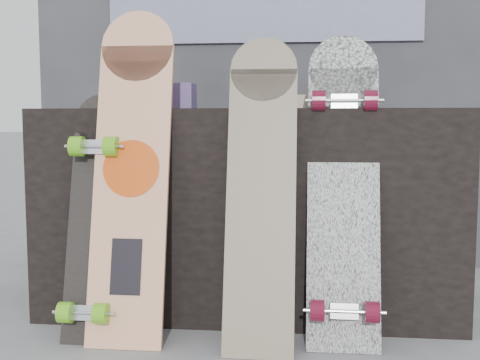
# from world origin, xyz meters

# --- Properties ---
(ground) EXTENTS (60.00, 60.00, 0.00)m
(ground) POSITION_xyz_m (0.00, 0.00, 0.00)
(ground) COLOR slate
(ground) RESTS_ON ground
(vendor_table) EXTENTS (1.60, 0.60, 0.80)m
(vendor_table) POSITION_xyz_m (0.00, 0.50, 0.40)
(vendor_table) COLOR black
(vendor_table) RESTS_ON ground
(booth) EXTENTS (2.40, 0.22, 2.20)m
(booth) POSITION_xyz_m (0.00, 1.35, 1.10)
(booth) COLOR #343439
(booth) RESTS_ON ground
(merch_box_purple) EXTENTS (0.18, 0.12, 0.10)m
(merch_box_purple) POSITION_xyz_m (-0.31, 0.45, 0.85)
(merch_box_purple) COLOR #3E3165
(merch_box_purple) RESTS_ON vendor_table
(merch_box_small) EXTENTS (0.14, 0.14, 0.12)m
(merch_box_small) POSITION_xyz_m (0.34, 0.49, 0.86)
(merch_box_small) COLOR #3E3165
(merch_box_small) RESTS_ON vendor_table
(merch_box_flat) EXTENTS (0.22, 0.10, 0.06)m
(merch_box_flat) POSITION_xyz_m (0.14, 0.63, 0.83)
(merch_box_flat) COLOR #D1B78C
(merch_box_flat) RESTS_ON vendor_table
(longboard_geisha) EXTENTS (0.26, 0.29, 1.15)m
(longboard_geisha) POSITION_xyz_m (-0.38, 0.14, 0.61)
(longboard_geisha) COLOR beige
(longboard_geisha) RESTS_ON ground
(longboard_celtic) EXTENTS (0.23, 0.30, 1.05)m
(longboard_celtic) POSITION_xyz_m (0.07, 0.11, 0.56)
(longboard_celtic) COLOR tan
(longboard_celtic) RESTS_ON ground
(longboard_cascadia) EXTENTS (0.24, 0.36, 1.06)m
(longboard_cascadia) POSITION_xyz_m (0.35, 0.18, 0.55)
(longboard_cascadia) COLOR white
(longboard_cascadia) RESTS_ON ground
(skateboard_dark) EXTENTS (0.19, 0.30, 0.85)m
(skateboard_dark) POSITION_xyz_m (-0.51, 0.12, 0.44)
(skateboard_dark) COLOR black
(skateboard_dark) RESTS_ON ground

